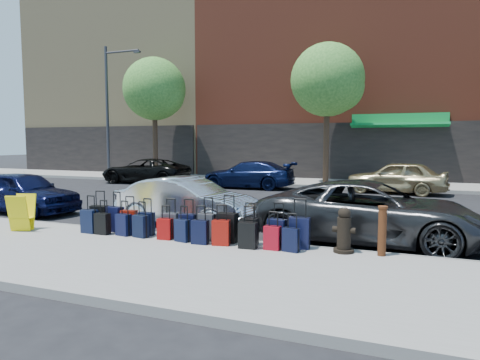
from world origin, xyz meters
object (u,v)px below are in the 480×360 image
at_px(tree_center, 330,82).
at_px(suitcase_front_5, 188,226).
at_px(bollard, 382,230).
at_px(car_near_0, 23,192).
at_px(car_far_0, 145,171).
at_px(car_near_2, 372,212).
at_px(car_near_1, 187,202).
at_px(car_far_1, 248,175).
at_px(fire_hydrant, 344,232).
at_px(display_rack, 22,213).
at_px(car_far_2, 396,177).
at_px(streetlight, 110,104).
at_px(tree_left, 156,91).

relative_size(tree_center, suitcase_front_5, 8.09).
bearing_deg(bollard, suitcase_front_5, -178.60).
relative_size(suitcase_front_5, car_near_0, 0.22).
bearing_deg(car_near_0, car_far_0, 15.92).
bearing_deg(car_near_2, suitcase_front_5, 119.08).
relative_size(car_near_1, car_far_0, 0.82).
distance_m(bollard, car_near_0, 11.32).
bearing_deg(car_far_1, tree_center, 127.24).
xyz_separation_m(suitcase_front_5, fire_hydrant, (3.41, 0.09, 0.13)).
bearing_deg(fire_hydrant, display_rack, -169.16).
distance_m(bollard, car_near_1, 5.54).
relative_size(display_rack, car_far_1, 0.19).
distance_m(tree_center, bollard, 15.42).
bearing_deg(car_far_2, car_near_1, -19.86).
relative_size(bollard, car_near_0, 0.24).
distance_m(car_near_2, car_far_0, 16.43).
distance_m(car_far_0, car_far_2, 13.21).
bearing_deg(streetlight, fire_hydrant, -39.85).
relative_size(car_near_0, car_near_1, 0.99).
relative_size(car_near_2, car_far_1, 1.09).
height_order(tree_center, car_near_0, tree_center).
relative_size(tree_left, fire_hydrant, 8.13).
xyz_separation_m(car_far_1, car_far_2, (6.95, 0.37, 0.06)).
xyz_separation_m(tree_center, streetlight, (-13.44, -0.70, -0.75)).
distance_m(streetlight, suitcase_front_5, 19.19).
relative_size(tree_left, car_near_0, 1.81).
bearing_deg(suitcase_front_5, car_far_2, 69.48).
relative_size(suitcase_front_5, fire_hydrant, 1.00).
distance_m(display_rack, car_near_1, 4.09).
bearing_deg(display_rack, car_near_1, 21.73).
distance_m(bollard, display_rack, 8.35).
distance_m(fire_hydrant, bollard, 0.71).
height_order(bollard, car_near_0, car_near_0).
height_order(car_far_0, car_far_2, car_far_2).
height_order(tree_center, car_near_1, tree_center).
bearing_deg(car_near_0, tree_left, 16.89).
xyz_separation_m(tree_left, fire_hydrant, (13.29, -14.25, -4.85)).
xyz_separation_m(fire_hydrant, car_far_1, (-6.30, 11.46, 0.12)).
relative_size(bollard, car_far_1, 0.20).
relative_size(bollard, car_near_1, 0.24).
distance_m(fire_hydrant, car_near_1, 4.88).
height_order(car_near_1, car_far_0, car_far_0).
bearing_deg(car_near_0, car_far_1, -19.22).
distance_m(suitcase_front_5, car_near_1, 2.27).
bearing_deg(tree_center, car_near_1, -97.91).
bearing_deg(tree_center, car_far_2, -35.08).
height_order(car_far_0, car_far_1, car_far_0).
xyz_separation_m(tree_left, car_far_1, (6.99, -2.79, -4.73)).
height_order(streetlight, car_near_2, streetlight).
bearing_deg(bollard, tree_center, 103.80).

